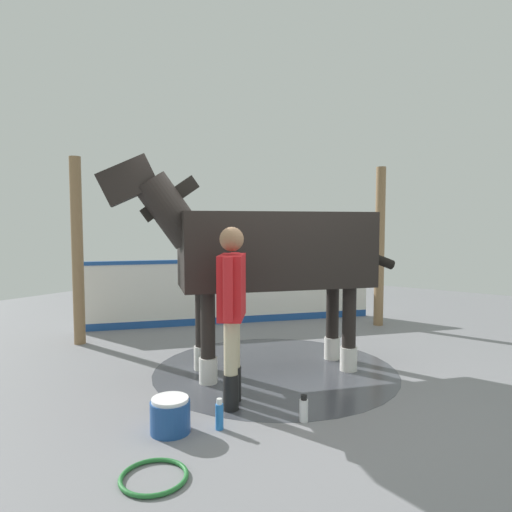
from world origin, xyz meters
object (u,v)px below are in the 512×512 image
(bottle_shampoo, at_px, (304,409))
(hose_coil, at_px, (154,477))
(horse, at_px, (266,252))
(bottle_spray, at_px, (219,415))
(wash_bucket, at_px, (170,415))
(handler, at_px, (232,303))

(bottle_shampoo, relative_size, hose_coil, 0.50)
(horse, distance_m, bottle_shampoo, 1.91)
(horse, bearing_deg, bottle_shampoo, 88.08)
(hose_coil, bearing_deg, bottle_spray, -81.94)
(wash_bucket, bearing_deg, bottle_spray, -137.21)
(bottle_shampoo, xyz_separation_m, bottle_spray, (0.51, 0.55, 0.01))
(wash_bucket, relative_size, bottle_spray, 1.25)
(horse, relative_size, hose_coil, 5.95)
(bottle_shampoo, xyz_separation_m, hose_coil, (0.39, 1.38, -0.09))
(handler, relative_size, wash_bucket, 5.12)
(handler, bearing_deg, hose_coil, -106.72)
(horse, distance_m, handler, 1.14)
(handler, distance_m, hose_coil, 1.66)
(bottle_shampoo, height_order, hose_coil, bottle_shampoo)
(handler, height_order, hose_coil, handler)
(wash_bucket, height_order, hose_coil, wash_bucket)
(horse, relative_size, handler, 1.65)
(bottle_spray, relative_size, hose_coil, 0.56)
(bottle_spray, bearing_deg, handler, -63.77)
(handler, xyz_separation_m, bottle_spray, (-0.23, 0.46, -0.87))
(handler, bearing_deg, bottle_shampoo, -25.21)
(bottle_shampoo, bearing_deg, wash_bucket, 45.60)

